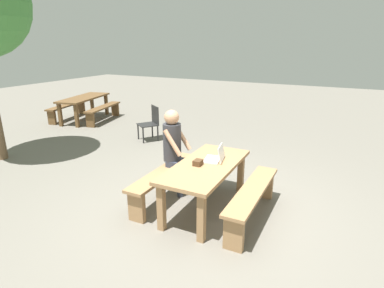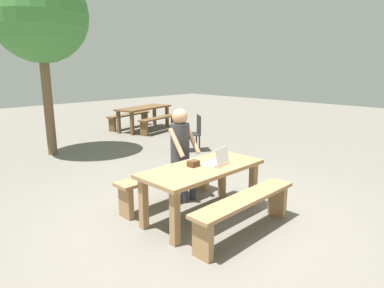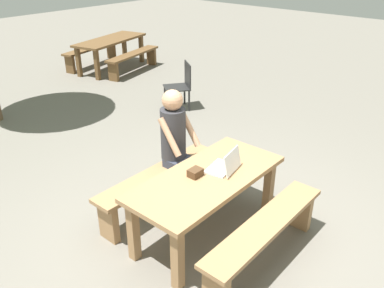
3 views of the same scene
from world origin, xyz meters
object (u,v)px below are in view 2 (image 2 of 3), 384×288
object	(u,v)px
small_pouch	(193,163)
laptop	(217,160)
picnic_table_front	(202,175)
person_seated	(182,147)
tree_right	(40,16)
plastic_chair	(194,132)
picnic_table_mid	(144,110)

from	to	relation	value
small_pouch	laptop	bearing A→B (deg)	-28.76
picnic_table_front	laptop	distance (m)	0.27
person_seated	tree_right	world-z (taller)	tree_right
person_seated	tree_right	bearing A→B (deg)	93.97
laptop	small_pouch	xyz separation A→B (m)	(-0.28, 0.16, -0.02)
laptop	plastic_chair	xyz separation A→B (m)	(2.30, 2.70, -0.31)
person_seated	picnic_table_mid	xyz separation A→B (m)	(3.09, 5.01, -0.19)
tree_right	laptop	bearing A→B (deg)	-87.22
picnic_table_mid	tree_right	distance (m)	4.25
laptop	small_pouch	world-z (taller)	laptop
picnic_table_front	picnic_table_mid	size ratio (longest dim) A/B	0.83
small_pouch	plastic_chair	bearing A→B (deg)	44.53
picnic_table_front	tree_right	bearing A→B (deg)	90.35
small_pouch	plastic_chair	world-z (taller)	plastic_chair
picnic_table_front	plastic_chair	world-z (taller)	plastic_chair
picnic_table_front	person_seated	size ratio (longest dim) A/B	1.24
laptop	picnic_table_front	bearing A→B (deg)	-29.49
small_pouch	tree_right	xyz separation A→B (m)	(0.05, 4.61, 2.28)
plastic_chair	tree_right	bearing A→B (deg)	-93.74
person_seated	picnic_table_front	bearing A→B (deg)	-110.88
plastic_chair	person_seated	bearing A→B (deg)	-13.39
picnic_table_mid	picnic_table_front	bearing A→B (deg)	-133.42
small_pouch	picnic_table_front	bearing A→B (deg)	-47.75
laptop	small_pouch	distance (m)	0.32
small_pouch	person_seated	xyz separation A→B (m)	(0.33, 0.57, 0.07)
person_seated	picnic_table_mid	distance (m)	5.89
small_pouch	plastic_chair	size ratio (longest dim) A/B	0.16
person_seated	plastic_chair	world-z (taller)	person_seated
plastic_chair	tree_right	world-z (taller)	tree_right
person_seated	tree_right	distance (m)	4.61
person_seated	tree_right	xyz separation A→B (m)	(-0.28, 4.04, 2.21)
laptop	picnic_table_mid	distance (m)	6.54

